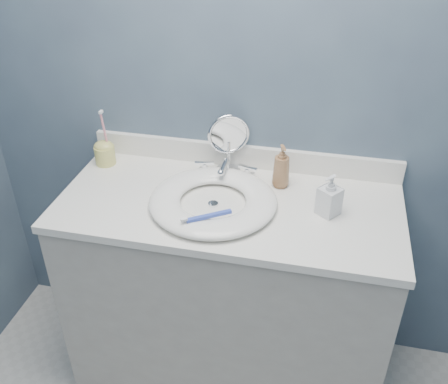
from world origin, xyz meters
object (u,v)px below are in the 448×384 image
(makeup_mirror, at_px, (229,141))
(soap_bottle_amber, at_px, (281,166))
(soap_bottle_clear, at_px, (330,195))
(toothbrush_holder, at_px, (105,152))

(makeup_mirror, relative_size, soap_bottle_amber, 1.43)
(makeup_mirror, distance_m, soap_bottle_amber, 0.23)
(makeup_mirror, bearing_deg, soap_bottle_amber, -40.52)
(soap_bottle_amber, distance_m, soap_bottle_clear, 0.23)
(soap_bottle_amber, xyz_separation_m, soap_bottle_clear, (0.18, -0.14, -0.01))
(soap_bottle_amber, height_order, toothbrush_holder, toothbrush_holder)
(soap_bottle_amber, bearing_deg, soap_bottle_clear, -60.31)
(soap_bottle_amber, xyz_separation_m, toothbrush_holder, (-0.70, 0.02, -0.03))
(soap_bottle_amber, bearing_deg, makeup_mirror, 139.83)
(soap_bottle_amber, distance_m, toothbrush_holder, 0.71)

